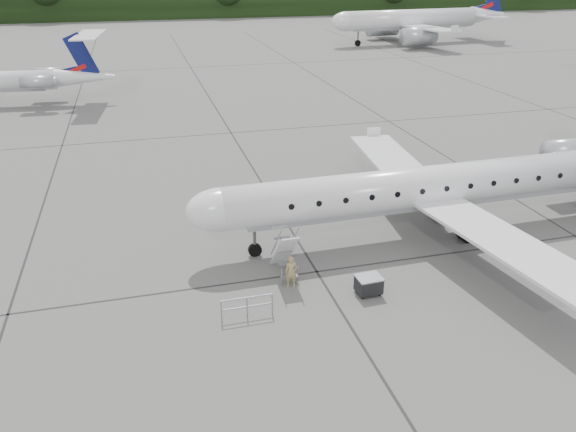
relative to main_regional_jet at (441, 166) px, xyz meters
name	(u,v)px	position (x,y,z in m)	size (l,w,h in m)	color
ground	(460,277)	(-1.15, -4.82, -3.91)	(320.00, 320.00, 0.00)	slate
treeline	(186,1)	(-1.15, 125.18, 0.09)	(260.00, 4.00, 8.00)	black
main_regional_jet	(441,166)	(0.00, 0.00, 0.00)	(30.51, 21.96, 7.82)	silver
airstair	(284,252)	(-9.26, -2.34, -2.69)	(0.85, 2.09, 2.45)	silver
passenger	(291,272)	(-9.24, -3.54, -3.12)	(0.57, 0.38, 1.57)	#9B8654
safety_railing	(247,308)	(-11.71, -5.43, -3.41)	(2.20, 0.08, 1.00)	gray
baggage_cart	(369,285)	(-6.00, -5.02, -3.44)	(1.09, 0.88, 0.95)	black
bg_narrowbody	(412,9)	(32.56, 69.56, 1.83)	(32.00, 23.04, 11.49)	silver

